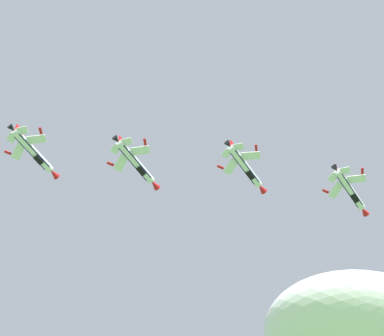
{
  "coord_description": "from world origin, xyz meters",
  "views": [
    {
      "loc": [
        -2.05,
        -2.82,
        1.79
      ],
      "look_at": [
        20.23,
        75.02,
        134.37
      ],
      "focal_mm": 64.8,
      "sensor_mm": 36.0,
      "label": 1
    }
  ],
  "objects": [
    {
      "name": "fighter_jet_lead",
      "position": [
        56.63,
        70.68,
        134.09
      ],
      "size": [
        13.17,
        12.21,
        4.35
      ],
      "rotation": [
        0.0,
        -0.02,
        5.4
      ],
      "color": "white"
    },
    {
      "name": "cloud_low_wispy",
      "position": [
        120.12,
        174.79,
        205.48
      ],
      "size": [
        80.64,
        62.19,
        33.99
      ],
      "primitive_type": "ellipsoid",
      "color": "white"
    },
    {
      "name": "fighter_jet_left_wing",
      "position": [
        31.93,
        71.94,
        135.16
      ],
      "size": [
        13.17,
        12.2,
        4.37
      ],
      "rotation": [
        0.0,
        0.05,
        5.4
      ],
      "color": "white"
    },
    {
      "name": "fighter_jet_right_wing",
      "position": [
        7.7,
        76.08,
        132.58
      ],
      "size": [
        13.17,
        12.21,
        4.36
      ],
      "rotation": [
        0.0,
        -0.05,
        5.4
      ],
      "color": "white"
    },
    {
      "name": "fighter_jet_left_outer",
      "position": [
        -14.63,
        80.29,
        133.84
      ],
      "size": [
        13.17,
        12.21,
        4.35
      ],
      "rotation": [
        0.0,
        -0.03,
        5.4
      ],
      "color": "white"
    }
  ]
}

